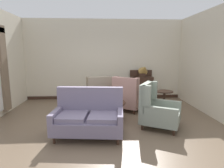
# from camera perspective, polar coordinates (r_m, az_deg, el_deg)

# --- Properties ---
(ground) EXTENTS (8.45, 8.45, 0.00)m
(ground) POSITION_cam_1_polar(r_m,az_deg,el_deg) (4.79, -1.69, -12.55)
(ground) COLOR brown
(wall_back) EXTENTS (6.19, 0.08, 3.04)m
(wall_back) POSITION_cam_1_polar(r_m,az_deg,el_deg) (7.28, -2.44, 7.37)
(wall_back) COLOR beige
(wall_back) RESTS_ON ground
(wall_right) EXTENTS (0.08, 3.97, 3.04)m
(wall_right) POSITION_cam_1_polar(r_m,az_deg,el_deg) (6.16, 27.44, 5.87)
(wall_right) COLOR beige
(wall_right) RESTS_ON ground
(baseboard_back) EXTENTS (6.03, 0.03, 0.12)m
(baseboard_back) POSITION_cam_1_polar(r_m,az_deg,el_deg) (7.43, -2.35, -3.97)
(baseboard_back) COLOR #382319
(baseboard_back) RESTS_ON ground
(coffee_table) EXTENTS (0.90, 0.90, 0.52)m
(coffee_table) POSITION_cam_1_polar(r_m,az_deg,el_deg) (4.99, -1.05, -6.47)
(coffee_table) COLOR #382319
(coffee_table) RESTS_ON ground
(porcelain_vase) EXTENTS (0.14, 0.14, 0.33)m
(porcelain_vase) POSITION_cam_1_polar(r_m,az_deg,el_deg) (4.94, -0.55, -3.95)
(porcelain_vase) COLOR beige
(porcelain_vase) RESTS_ON coffee_table
(settee) EXTENTS (1.56, 0.94, 1.04)m
(settee) POSITION_cam_1_polar(r_m,az_deg,el_deg) (4.16, -7.14, -10.04)
(settee) COLOR slate
(settee) RESTS_ON ground
(armchair_beside_settee) EXTENTS (1.14, 1.17, 1.08)m
(armchair_beside_settee) POSITION_cam_1_polar(r_m,az_deg,el_deg) (5.87, 5.02, -3.83)
(armchair_beside_settee) COLOR tan
(armchair_beside_settee) RESTS_ON ground
(armchair_foreground_right) EXTENTS (0.99, 1.00, 1.04)m
(armchair_foreground_right) POSITION_cam_1_polar(r_m,az_deg,el_deg) (6.28, -4.39, -2.98)
(armchair_foreground_right) COLOR gray
(armchair_foreground_right) RESTS_ON ground
(armchair_far_left) EXTENTS (1.15, 1.12, 1.08)m
(armchair_far_left) POSITION_cam_1_polar(r_m,az_deg,el_deg) (4.70, 13.46, -7.55)
(armchair_far_left) COLOR gray
(armchair_far_left) RESTS_ON ground
(side_table) EXTENTS (0.49, 0.49, 0.70)m
(side_table) POSITION_cam_1_polar(r_m,az_deg,el_deg) (5.69, 15.59, -4.83)
(side_table) COLOR #382319
(side_table) RESTS_ON ground
(sideboard) EXTENTS (0.85, 0.34, 1.13)m
(sideboard) POSITION_cam_1_polar(r_m,az_deg,el_deg) (7.26, 8.94, -0.77)
(sideboard) COLOR #382319
(sideboard) RESTS_ON ground
(gramophone) EXTENTS (0.39, 0.49, 0.54)m
(gramophone) POSITION_cam_1_polar(r_m,az_deg,el_deg) (7.10, 9.63, 4.19)
(gramophone) COLOR #382319
(gramophone) RESTS_ON sideboard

